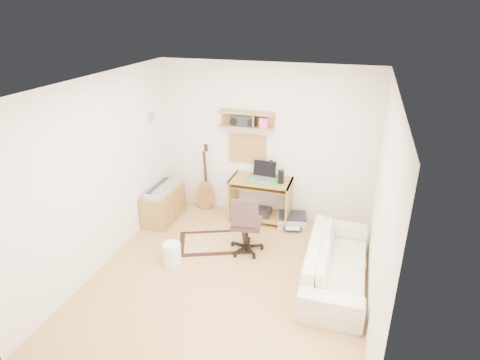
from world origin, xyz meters
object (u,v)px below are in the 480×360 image
(desk, at_px, (261,200))
(task_chair, at_px, (247,223))
(sofa, at_px, (337,256))
(cabinet, at_px, (163,204))
(printer, at_px, (292,220))

(desk, xyz_separation_m, task_chair, (0.04, -0.99, 0.09))
(sofa, bearing_deg, cabinet, 73.44)
(task_chair, height_order, cabinet, task_chair)
(cabinet, height_order, sofa, sofa)
(cabinet, distance_m, printer, 2.19)
(task_chair, height_order, printer, task_chair)
(desk, relative_size, cabinet, 1.11)
(cabinet, height_order, printer, cabinet)
(cabinet, bearing_deg, task_chair, -18.45)
(task_chair, distance_m, cabinet, 1.73)
(cabinet, distance_m, sofa, 3.09)
(task_chair, bearing_deg, cabinet, 154.26)
(desk, relative_size, printer, 2.10)
(task_chair, relative_size, sofa, 0.48)
(sofa, bearing_deg, printer, 32.01)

